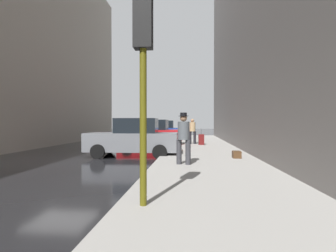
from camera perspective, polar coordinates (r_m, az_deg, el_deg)
ground_plane at (r=11.77m, az=-22.17°, el=-7.06°), size 120.00×120.00×0.00m
sidewalk at (r=10.51m, az=8.67°, el=-7.53°), size 4.00×40.00×0.15m
parked_gray_coupe at (r=12.43m, az=-7.51°, el=-2.68°), size 4.25×2.15×1.79m
parked_red_hatchback at (r=17.84m, az=-3.71°, el=-1.66°), size 4.27×2.19×1.79m
parked_blue_sedan at (r=24.16m, az=-1.45°, el=-1.04°), size 4.26×2.18×1.79m
fire_hydrant at (r=14.68m, az=1.52°, el=-3.53°), size 0.42×0.22×0.70m
traffic_light at (r=4.69m, az=-5.42°, el=15.30°), size 0.32×0.32×3.60m
pedestrian_in_tan_coat at (r=17.91m, az=5.34°, el=-0.83°), size 0.53×0.48×1.71m
pedestrian_with_beanie at (r=9.00m, az=3.40°, el=-2.12°), size 0.53×0.49×1.78m
rolling_suitcase at (r=17.36m, az=7.24°, el=-2.91°), size 0.37×0.56×1.04m
duffel_bag at (r=11.05m, az=14.71°, el=-6.02°), size 0.32×0.44×0.28m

